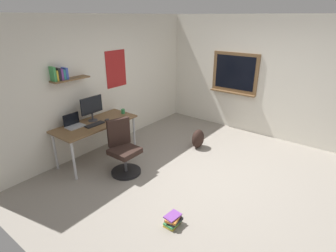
{
  "coord_description": "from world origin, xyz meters",
  "views": [
    {
      "loc": [
        -3.44,
        -1.82,
        2.56
      ],
      "look_at": [
        -0.15,
        0.71,
        0.85
      ],
      "focal_mm": 28.7,
      "sensor_mm": 36.0,
      "label": 1
    }
  ],
  "objects_px": {
    "book_stack_on_floor": "(173,220)",
    "desk": "(96,126)",
    "monitor_primary": "(92,107)",
    "computer_mouse": "(107,120)",
    "keyboard": "(95,124)",
    "laptop": "(74,124)",
    "coffee_mug": "(123,111)",
    "backpack": "(198,139)",
    "office_chair": "(123,151)"
  },
  "relations": [
    {
      "from": "monitor_primary",
      "to": "coffee_mug",
      "type": "relative_size",
      "value": 5.04
    },
    {
      "from": "monitor_primary",
      "to": "computer_mouse",
      "type": "relative_size",
      "value": 4.46
    },
    {
      "from": "laptop",
      "to": "book_stack_on_floor",
      "type": "bearing_deg",
      "value": -95.52
    },
    {
      "from": "backpack",
      "to": "keyboard",
      "type": "bearing_deg",
      "value": 143.96
    },
    {
      "from": "book_stack_on_floor",
      "to": "keyboard",
      "type": "bearing_deg",
      "value": 76.84
    },
    {
      "from": "computer_mouse",
      "to": "backpack",
      "type": "xyz_separation_m",
      "value": [
        1.35,
        -1.19,
        -0.55
      ]
    },
    {
      "from": "desk",
      "to": "coffee_mug",
      "type": "bearing_deg",
      "value": -2.93
    },
    {
      "from": "desk",
      "to": "monitor_primary",
      "type": "xyz_separation_m",
      "value": [
        0.04,
        0.11,
        0.34
      ]
    },
    {
      "from": "computer_mouse",
      "to": "book_stack_on_floor",
      "type": "distance_m",
      "value": 2.36
    },
    {
      "from": "desk",
      "to": "office_chair",
      "type": "height_order",
      "value": "office_chair"
    },
    {
      "from": "keyboard",
      "to": "book_stack_on_floor",
      "type": "relative_size",
      "value": 1.55
    },
    {
      "from": "coffee_mug",
      "to": "backpack",
      "type": "relative_size",
      "value": 0.23
    },
    {
      "from": "desk",
      "to": "office_chair",
      "type": "distance_m",
      "value": 0.78
    },
    {
      "from": "desk",
      "to": "computer_mouse",
      "type": "height_order",
      "value": "computer_mouse"
    },
    {
      "from": "laptop",
      "to": "monitor_primary",
      "type": "distance_m",
      "value": 0.44
    },
    {
      "from": "desk",
      "to": "computer_mouse",
      "type": "distance_m",
      "value": 0.24
    },
    {
      "from": "laptop",
      "to": "office_chair",
      "type": "bearing_deg",
      "value": -70.61
    },
    {
      "from": "keyboard",
      "to": "laptop",
      "type": "bearing_deg",
      "value": 137.99
    },
    {
      "from": "monitor_primary",
      "to": "backpack",
      "type": "height_order",
      "value": "monitor_primary"
    },
    {
      "from": "book_stack_on_floor",
      "to": "desk",
      "type": "bearing_deg",
      "value": 75.45
    },
    {
      "from": "desk",
      "to": "keyboard",
      "type": "bearing_deg",
      "value": -132.32
    },
    {
      "from": "monitor_primary",
      "to": "keyboard",
      "type": "height_order",
      "value": "monitor_primary"
    },
    {
      "from": "computer_mouse",
      "to": "laptop",
      "type": "bearing_deg",
      "value": 156.22
    },
    {
      "from": "backpack",
      "to": "monitor_primary",
      "type": "bearing_deg",
      "value": 137.7
    },
    {
      "from": "keyboard",
      "to": "book_stack_on_floor",
      "type": "xyz_separation_m",
      "value": [
        -0.5,
        -2.12,
        -0.67
      ]
    },
    {
      "from": "office_chair",
      "to": "computer_mouse",
      "type": "relative_size",
      "value": 9.13
    },
    {
      "from": "monitor_primary",
      "to": "book_stack_on_floor",
      "type": "distance_m",
      "value": 2.57
    },
    {
      "from": "laptop",
      "to": "keyboard",
      "type": "xyz_separation_m",
      "value": [
        0.27,
        -0.24,
        -0.04
      ]
    },
    {
      "from": "monitor_primary",
      "to": "backpack",
      "type": "relative_size",
      "value": 1.15
    },
    {
      "from": "monitor_primary",
      "to": "computer_mouse",
      "type": "distance_m",
      "value": 0.36
    },
    {
      "from": "monitor_primary",
      "to": "keyboard",
      "type": "bearing_deg",
      "value": -120.73
    },
    {
      "from": "laptop",
      "to": "computer_mouse",
      "type": "height_order",
      "value": "laptop"
    },
    {
      "from": "monitor_primary",
      "to": "keyboard",
      "type": "relative_size",
      "value": 1.25
    },
    {
      "from": "keyboard",
      "to": "computer_mouse",
      "type": "bearing_deg",
      "value": -0.0
    },
    {
      "from": "desk",
      "to": "office_chair",
      "type": "relative_size",
      "value": 1.61
    },
    {
      "from": "laptop",
      "to": "monitor_primary",
      "type": "relative_size",
      "value": 0.67
    },
    {
      "from": "desk",
      "to": "monitor_primary",
      "type": "distance_m",
      "value": 0.36
    },
    {
      "from": "computer_mouse",
      "to": "backpack",
      "type": "relative_size",
      "value": 0.26
    },
    {
      "from": "laptop",
      "to": "monitor_primary",
      "type": "xyz_separation_m",
      "value": [
        0.38,
        -0.05,
        0.22
      ]
    },
    {
      "from": "office_chair",
      "to": "monitor_primary",
      "type": "relative_size",
      "value": 2.05
    },
    {
      "from": "office_chair",
      "to": "monitor_primary",
      "type": "height_order",
      "value": "monitor_primary"
    },
    {
      "from": "laptop",
      "to": "computer_mouse",
      "type": "bearing_deg",
      "value": -23.78
    },
    {
      "from": "office_chair",
      "to": "coffee_mug",
      "type": "relative_size",
      "value": 10.33
    },
    {
      "from": "coffee_mug",
      "to": "keyboard",
      "type": "bearing_deg",
      "value": -176.15
    },
    {
      "from": "office_chair",
      "to": "backpack",
      "type": "relative_size",
      "value": 2.36
    },
    {
      "from": "monitor_primary",
      "to": "computer_mouse",
      "type": "xyz_separation_m",
      "value": [
        0.17,
        -0.19,
        -0.25
      ]
    },
    {
      "from": "office_chair",
      "to": "book_stack_on_floor",
      "type": "relative_size",
      "value": 3.99
    },
    {
      "from": "desk",
      "to": "coffee_mug",
      "type": "xyz_separation_m",
      "value": [
        0.67,
        -0.03,
        0.11
      ]
    },
    {
      "from": "coffee_mug",
      "to": "book_stack_on_floor",
      "type": "height_order",
      "value": "coffee_mug"
    },
    {
      "from": "desk",
      "to": "backpack",
      "type": "xyz_separation_m",
      "value": [
        1.56,
        -1.27,
        -0.47
      ]
    }
  ]
}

